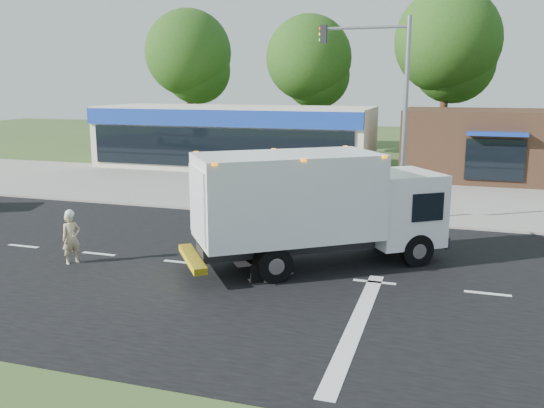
% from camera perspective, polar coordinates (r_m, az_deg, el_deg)
% --- Properties ---
extents(ground, '(120.00, 120.00, 0.00)m').
position_cam_1_polar(ground, '(17.21, 0.11, -6.76)').
color(ground, '#385123').
rests_on(ground, ground).
extents(road_asphalt, '(60.00, 14.00, 0.02)m').
position_cam_1_polar(road_asphalt, '(17.21, 0.11, -6.75)').
color(road_asphalt, black).
rests_on(road_asphalt, ground).
extents(sidewalk, '(60.00, 2.40, 0.12)m').
position_cam_1_polar(sidewalk, '(24.86, 5.81, -0.81)').
color(sidewalk, gray).
rests_on(sidewalk, ground).
extents(parking_apron, '(60.00, 9.00, 0.02)m').
position_cam_1_polar(parking_apron, '(30.45, 8.06, 1.40)').
color(parking_apron, gray).
rests_on(parking_apron, ground).
extents(lane_markings, '(55.20, 7.00, 0.01)m').
position_cam_1_polar(lane_markings, '(15.63, 3.38, -8.68)').
color(lane_markings, silver).
rests_on(lane_markings, road_asphalt).
extents(ems_box_truck, '(7.85, 6.58, 3.51)m').
position_cam_1_polar(ems_box_truck, '(17.33, 4.24, 0.26)').
color(ems_box_truck, black).
rests_on(ems_box_truck, ground).
extents(emergency_worker, '(0.64, 0.70, 1.72)m').
position_cam_1_polar(emergency_worker, '(18.83, -19.27, -3.11)').
color(emergency_worker, tan).
rests_on(emergency_worker, ground).
extents(retail_strip_mall, '(18.00, 6.20, 4.00)m').
position_cam_1_polar(retail_strip_mall, '(38.27, -3.79, 6.65)').
color(retail_strip_mall, beige).
rests_on(retail_strip_mall, ground).
extents(brown_storefront, '(10.00, 6.70, 4.00)m').
position_cam_1_polar(brown_storefront, '(35.76, 20.99, 5.50)').
color(brown_storefront, '#382316').
rests_on(brown_storefront, ground).
extents(traffic_signal_pole, '(3.51, 0.25, 8.00)m').
position_cam_1_polar(traffic_signal_pole, '(23.30, 11.51, 10.24)').
color(traffic_signal_pole, gray).
rests_on(traffic_signal_pole, ground).
extents(background_trees, '(36.77, 7.39, 12.10)m').
position_cam_1_polar(background_trees, '(44.13, 10.44, 14.16)').
color(background_trees, '#332114').
rests_on(background_trees, ground).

